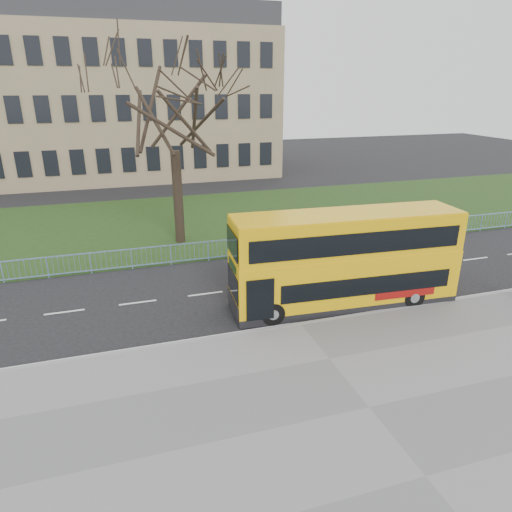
# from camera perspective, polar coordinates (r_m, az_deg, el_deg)

# --- Properties ---
(ground) EXTENTS (120.00, 120.00, 0.00)m
(ground) POSITION_cam_1_polar(r_m,az_deg,el_deg) (19.54, 3.83, -6.62)
(ground) COLOR black
(ground) RESTS_ON ground
(pavement) EXTENTS (80.00, 10.50, 0.12)m
(pavement) POSITION_cam_1_polar(r_m,az_deg,el_deg) (14.43, 13.93, -18.05)
(pavement) COLOR slate
(pavement) RESTS_ON ground
(kerb) EXTENTS (80.00, 0.20, 0.14)m
(kerb) POSITION_cam_1_polar(r_m,az_deg,el_deg) (18.24, 5.59, -8.54)
(kerb) COLOR gray
(kerb) RESTS_ON ground
(grass_verge) EXTENTS (80.00, 15.40, 0.08)m
(grass_verge) POSITION_cam_1_polar(r_m,az_deg,el_deg) (32.37, -5.25, 4.60)
(grass_verge) COLOR #1D3212
(grass_verge) RESTS_ON ground
(guard_railing) EXTENTS (40.00, 0.12, 1.10)m
(guard_railing) POSITION_cam_1_polar(r_m,az_deg,el_deg) (25.08, -1.52, 1.10)
(guard_railing) COLOR #7FA8E3
(guard_railing) RESTS_ON ground
(bare_tree) EXTENTS (8.97, 8.97, 12.82)m
(bare_tree) POSITION_cam_1_polar(r_m,az_deg,el_deg) (26.49, -10.22, 15.03)
(bare_tree) COLOR black
(bare_tree) RESTS_ON grass_verge
(civic_building) EXTENTS (30.00, 15.00, 14.00)m
(civic_building) POSITION_cam_1_polar(r_m,az_deg,el_deg) (51.21, -16.52, 17.68)
(civic_building) COLOR #8D7D59
(civic_building) RESTS_ON ground
(yellow_bus) EXTENTS (9.71, 2.84, 4.02)m
(yellow_bus) POSITION_cam_1_polar(r_m,az_deg,el_deg) (19.43, 11.12, -0.18)
(yellow_bus) COLOR #F1B40A
(yellow_bus) RESTS_ON ground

